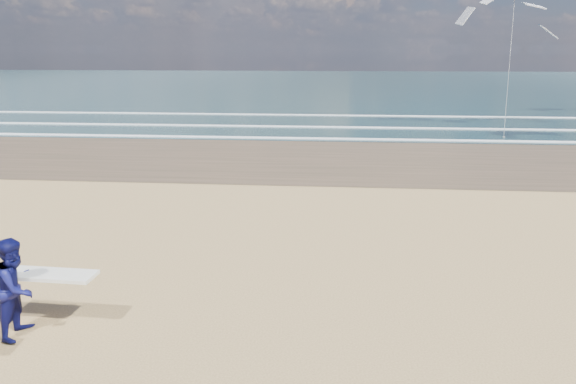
{
  "coord_description": "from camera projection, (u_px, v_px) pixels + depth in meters",
  "views": [
    {
      "loc": [
        5.41,
        -7.02,
        5.07
      ],
      "look_at": [
        4.28,
        6.0,
        1.44
      ],
      "focal_mm": 32.0,
      "sensor_mm": 36.0,
      "label": 1
    }
  ],
  "objects": [
    {
      "name": "ocean",
      "position": [
        432.0,
        85.0,
        75.99
      ],
      "size": [
        220.0,
        100.0,
        0.02
      ],
      "primitive_type": "cube",
      "color": "#183436",
      "rests_on": "ground"
    },
    {
      "name": "foam_breakers",
      "position": [
        554.0,
        129.0,
        33.84
      ],
      "size": [
        220.0,
        11.7,
        0.05
      ],
      "color": "white",
      "rests_on": "ground"
    },
    {
      "name": "surfer_far",
      "position": [
        19.0,
        286.0,
        9.29
      ],
      "size": [
        2.22,
        1.11,
        1.86
      ],
      "color": "#0D0E49",
      "rests_on": "ground"
    },
    {
      "name": "kite_1",
      "position": [
        511.0,
        42.0,
        31.54
      ],
      "size": [
        6.34,
        4.8,
        9.65
      ],
      "color": "slate",
      "rests_on": "ground"
    }
  ]
}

